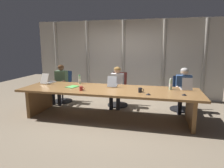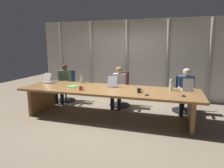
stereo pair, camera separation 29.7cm
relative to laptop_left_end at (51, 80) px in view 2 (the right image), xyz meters
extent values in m
plane|color=#7F705B|center=(1.84, -0.34, -0.79)|extent=(12.71, 12.71, 0.00)
cube|color=olive|center=(1.84, -0.34, -0.08)|extent=(4.32, 1.26, 0.05)
cube|color=black|center=(1.84, -0.34, -0.15)|extent=(3.67, 0.10, 0.06)
cube|color=brown|center=(-0.07, -0.34, -0.45)|extent=(0.08, 1.07, 0.68)
cube|color=brown|center=(3.75, -0.34, -0.45)|extent=(0.08, 1.07, 0.68)
cube|color=beige|center=(1.84, 1.85, 0.52)|extent=(6.35, 0.10, 2.61)
cylinder|color=#A39E96|center=(-0.69, 1.80, 0.52)|extent=(0.12, 0.12, 2.56)
cylinder|color=#A39E96|center=(0.53, 1.80, 0.52)|extent=(0.12, 0.12, 2.56)
cylinder|color=#A39E96|center=(1.82, 1.80, 0.52)|extent=(0.12, 0.12, 2.56)
cylinder|color=#A39E96|center=(3.15, 1.80, 0.52)|extent=(0.12, 0.12, 2.56)
cylinder|color=#A39E96|center=(4.39, 1.80, 0.52)|extent=(0.12, 0.12, 2.56)
cube|color=beige|center=(0.01, 0.07, -0.05)|extent=(0.26, 0.33, 0.02)
cube|color=black|center=(0.01, 0.09, -0.04)|extent=(0.21, 0.19, 0.00)
cube|color=beige|center=(-0.02, -0.14, 0.09)|extent=(0.24, 0.16, 0.27)
cube|color=black|center=(-0.02, -0.14, 0.10)|extent=(0.21, 0.14, 0.24)
cube|color=#A8ADB7|center=(1.85, 0.08, -0.05)|extent=(0.27, 0.33, 0.02)
cube|color=black|center=(1.84, 0.10, -0.04)|extent=(0.22, 0.19, 0.00)
cube|color=#A8ADB7|center=(1.88, -0.13, 0.09)|extent=(0.25, 0.16, 0.26)
cube|color=black|center=(1.87, -0.12, 0.09)|extent=(0.22, 0.14, 0.23)
cube|color=#BCBCC1|center=(3.66, 0.08, -0.05)|extent=(0.26, 0.32, 0.02)
cube|color=black|center=(3.66, 0.10, -0.04)|extent=(0.22, 0.18, 0.00)
cube|color=#BCBCC1|center=(3.68, -0.10, 0.10)|extent=(0.24, 0.09, 0.28)
cube|color=black|center=(3.68, -0.09, 0.10)|extent=(0.22, 0.08, 0.25)
cube|color=navy|center=(0.05, 0.69, -0.36)|extent=(0.51, 0.51, 0.08)
cube|color=navy|center=(0.07, 0.91, -0.07)|extent=(0.44, 0.15, 0.51)
cylinder|color=#262628|center=(0.05, 0.69, -0.57)|extent=(0.05, 0.05, 0.35)
cylinder|color=black|center=(0.05, 0.69, -0.77)|extent=(0.60, 0.60, 0.04)
cube|color=#511E19|center=(1.86, 0.69, -0.36)|extent=(0.50, 0.50, 0.08)
cube|color=#511E19|center=(1.87, 0.91, -0.06)|extent=(0.44, 0.14, 0.52)
cylinder|color=#262628|center=(1.86, 0.69, -0.57)|extent=(0.05, 0.05, 0.35)
cylinder|color=black|center=(1.86, 0.69, -0.77)|extent=(0.60, 0.60, 0.04)
cube|color=navy|center=(3.66, 0.69, -0.36)|extent=(0.53, 0.53, 0.08)
cube|color=navy|center=(3.63, 0.91, -0.09)|extent=(0.44, 0.16, 0.46)
cylinder|color=#262628|center=(3.66, 0.69, -0.57)|extent=(0.05, 0.05, 0.35)
cylinder|color=black|center=(3.66, 0.69, -0.77)|extent=(0.60, 0.60, 0.04)
cube|color=#4C6B4C|center=(0.06, 0.67, -0.05)|extent=(0.36, 0.22, 0.53)
sphere|color=brown|center=(0.06, 0.67, 0.31)|extent=(0.19, 0.19, 0.19)
ellipsoid|color=#472D19|center=(0.06, 0.67, 0.33)|extent=(0.19, 0.19, 0.14)
cylinder|color=#4C6B4C|center=(0.20, 0.67, 0.02)|extent=(0.07, 0.14, 0.27)
cylinder|color=brown|center=(0.20, 0.46, -0.10)|extent=(0.06, 0.30, 0.06)
cylinder|color=#4C6B4C|center=(-0.09, 0.67, 0.02)|extent=(0.07, 0.14, 0.27)
cylinder|color=brown|center=(-0.09, 0.46, -0.10)|extent=(0.06, 0.30, 0.06)
cylinder|color=#262833|center=(0.16, 0.47, -0.35)|extent=(0.13, 0.40, 0.13)
cylinder|color=#262833|center=(0.16, 0.29, -0.56)|extent=(0.11, 0.11, 0.45)
cylinder|color=#262833|center=(-0.04, 0.47, -0.35)|extent=(0.13, 0.40, 0.13)
cylinder|color=#262833|center=(-0.04, 0.29, -0.56)|extent=(0.11, 0.11, 0.45)
cube|color=silver|center=(1.85, 0.67, -0.07)|extent=(0.36, 0.22, 0.50)
sphere|color=tan|center=(1.85, 0.67, 0.28)|extent=(0.19, 0.19, 0.19)
ellipsoid|color=olive|center=(1.85, 0.67, 0.31)|extent=(0.20, 0.20, 0.15)
cylinder|color=silver|center=(2.00, 0.67, -0.01)|extent=(0.07, 0.14, 0.27)
cylinder|color=tan|center=(2.00, 0.46, -0.12)|extent=(0.07, 0.30, 0.06)
cylinder|color=silver|center=(1.69, 0.67, -0.01)|extent=(0.07, 0.14, 0.27)
cylinder|color=tan|center=(1.70, 0.46, -0.12)|extent=(0.07, 0.30, 0.06)
cylinder|color=#262833|center=(1.95, 0.47, -0.35)|extent=(0.13, 0.40, 0.13)
cylinder|color=#262833|center=(1.95, 0.29, -0.56)|extent=(0.11, 0.11, 0.45)
cylinder|color=#262833|center=(1.75, 0.47, -0.35)|extent=(0.13, 0.40, 0.13)
cylinder|color=#262833|center=(1.75, 0.29, -0.56)|extent=(0.11, 0.11, 0.45)
cube|color=#335184|center=(3.68, 0.67, -0.06)|extent=(0.40, 0.22, 0.52)
sphere|color=beige|center=(3.68, 0.67, 0.30)|extent=(0.20, 0.20, 0.20)
ellipsoid|color=#B2ADA8|center=(3.68, 0.67, 0.32)|extent=(0.20, 0.20, 0.15)
cylinder|color=#335184|center=(3.85, 0.67, 0.00)|extent=(0.07, 0.14, 0.27)
cylinder|color=beige|center=(3.85, 0.46, -0.11)|extent=(0.07, 0.30, 0.06)
cylinder|color=#335184|center=(3.51, 0.67, 0.00)|extent=(0.07, 0.14, 0.27)
cylinder|color=beige|center=(3.51, 0.46, -0.11)|extent=(0.07, 0.30, 0.06)
cylinder|color=#262833|center=(3.78, 0.47, -0.35)|extent=(0.13, 0.40, 0.13)
cylinder|color=#262833|center=(3.78, 0.29, -0.56)|extent=(0.11, 0.11, 0.45)
cylinder|color=#262833|center=(3.58, 0.47, -0.35)|extent=(0.13, 0.40, 0.13)
cylinder|color=#262833|center=(3.58, 0.29, -0.56)|extent=(0.11, 0.11, 0.45)
cylinder|color=#ADD1B2|center=(0.89, 0.12, 0.06)|extent=(0.07, 0.07, 0.22)
cylinder|color=white|center=(0.89, 0.12, 0.05)|extent=(0.07, 0.07, 0.07)
cylinder|color=green|center=(0.89, 0.12, 0.18)|extent=(0.04, 0.04, 0.02)
cylinder|color=#ADD1B2|center=(3.30, -0.06, 0.07)|extent=(0.07, 0.07, 0.25)
cylinder|color=white|center=(3.30, -0.06, 0.06)|extent=(0.07, 0.07, 0.07)
cylinder|color=white|center=(3.30, -0.06, 0.20)|extent=(0.04, 0.04, 0.02)
cylinder|color=#B2332D|center=(1.26, -0.67, 0.00)|extent=(0.08, 0.08, 0.10)
torus|color=#B2332D|center=(1.31, -0.67, 0.00)|extent=(0.07, 0.01, 0.07)
cylinder|color=black|center=(2.62, -0.53, 0.00)|extent=(0.08, 0.08, 0.10)
torus|color=black|center=(2.68, -0.53, 0.00)|extent=(0.07, 0.01, 0.07)
cone|color=black|center=(2.82, -0.72, -0.04)|extent=(0.11, 0.11, 0.03)
cone|color=black|center=(3.56, -0.58, -0.04)|extent=(0.11, 0.11, 0.03)
cube|color=#4CB74C|center=(0.89, -0.35, -0.05)|extent=(0.29, 0.35, 0.02)
cylinder|color=silver|center=(0.89, -0.49, -0.04)|extent=(0.20, 0.07, 0.01)
camera|label=1|loc=(3.02, -4.92, 0.98)|focal=31.82mm
camera|label=2|loc=(3.31, -4.84, 0.98)|focal=31.82mm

